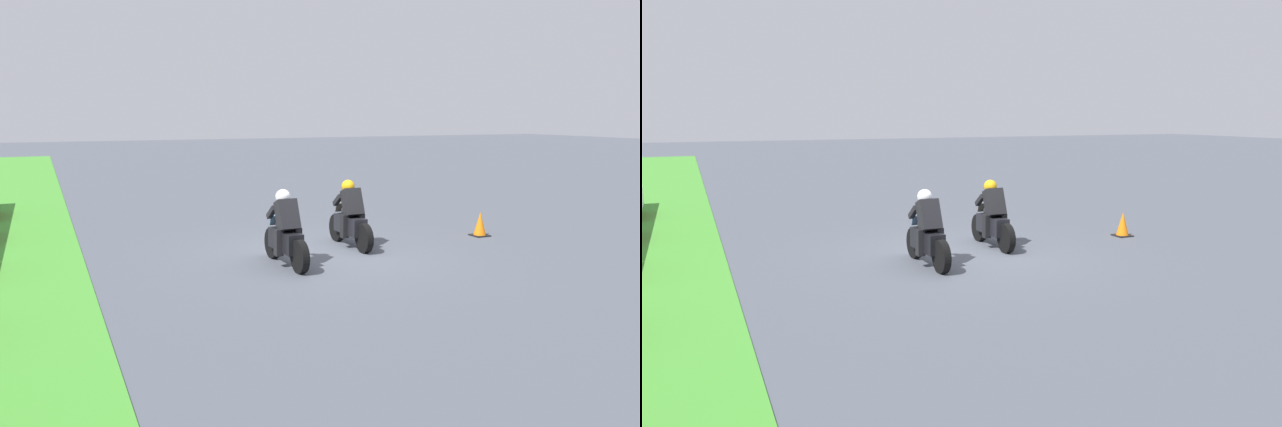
{
  "view_description": "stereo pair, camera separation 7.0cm",
  "coord_description": "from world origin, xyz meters",
  "views": [
    {
      "loc": [
        -11.95,
        5.41,
        2.99
      ],
      "look_at": [
        -0.02,
        0.08,
        0.9
      ],
      "focal_mm": 35.31,
      "sensor_mm": 36.0,
      "label": 1
    },
    {
      "loc": [
        -11.98,
        5.35,
        2.99
      ],
      "look_at": [
        -0.02,
        0.08,
        0.9
      ],
      "focal_mm": 35.31,
      "sensor_mm": 36.0,
      "label": 2
    }
  ],
  "objects": [
    {
      "name": "traffic_cone",
      "position": [
        0.32,
        -4.38,
        0.28
      ],
      "size": [
        0.4,
        0.4,
        0.59
      ],
      "color": "black",
      "rests_on": "ground_plane"
    },
    {
      "name": "ground_plane",
      "position": [
        0.0,
        0.0,
        0.0
      ],
      "size": [
        120.0,
        120.0,
        0.0
      ],
      "primitive_type": "plane",
      "color": "#4B5059"
    },
    {
      "name": "rider_lane_a",
      "position": [
        0.5,
        -0.9,
        0.62
      ],
      "size": [
        2.04,
        0.54,
        1.51
      ],
      "rotation": [
        0.0,
        0.0,
        -0.02
      ],
      "color": "black",
      "rests_on": "ground_plane"
    },
    {
      "name": "rider_lane_b",
      "position": [
        -0.56,
        1.06,
        0.62
      ],
      "size": [
        2.04,
        0.54,
        1.51
      ],
      "rotation": [
        0.0,
        0.0,
        0.02
      ],
      "color": "black",
      "rests_on": "ground_plane"
    }
  ]
}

